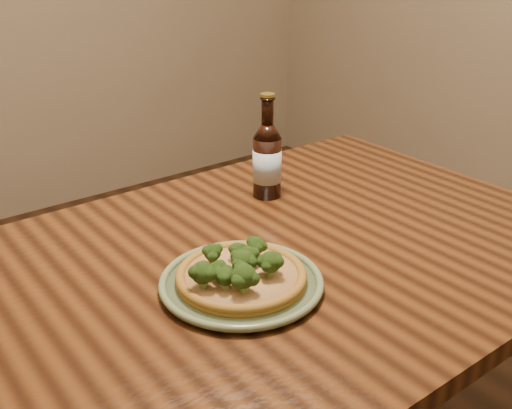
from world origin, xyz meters
TOP-DOWN VIEW (x-y plane):
  - table at (0.00, 0.10)m, footprint 1.60×0.90m
  - plate at (0.01, 0.03)m, footprint 0.30×0.30m
  - pizza at (0.00, 0.03)m, footprint 0.24×0.24m
  - beer_bottle at (0.30, 0.32)m, footprint 0.07×0.07m

SIDE VIEW (x-z plane):
  - table at x=0.00m, z-range 0.28..1.03m
  - plate at x=0.01m, z-range 0.75..0.77m
  - pizza at x=0.00m, z-range 0.74..0.81m
  - beer_bottle at x=0.30m, z-range 0.72..0.97m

